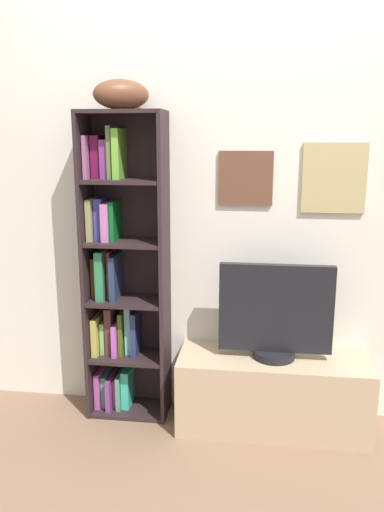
# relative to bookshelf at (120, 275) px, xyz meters

# --- Properties ---
(back_wall) EXTENTS (4.80, 0.08, 2.35)m
(back_wall) POSITION_rel_bookshelf_xyz_m (0.61, 0.13, 0.37)
(back_wall) COLOR silver
(back_wall) RESTS_ON ground
(bookshelf) EXTENTS (0.45, 0.25, 1.69)m
(bookshelf) POSITION_rel_bookshelf_xyz_m (0.00, 0.00, 0.00)
(bookshelf) COLOR black
(bookshelf) RESTS_ON ground
(football) EXTENTS (0.33, 0.27, 0.15)m
(football) POSITION_rel_bookshelf_xyz_m (0.05, -0.03, 0.96)
(football) COLOR brown
(football) RESTS_ON bookshelf
(tv_stand) EXTENTS (1.02, 0.38, 0.41)m
(tv_stand) POSITION_rel_bookshelf_xyz_m (0.86, -0.09, -0.60)
(tv_stand) COLOR tan
(tv_stand) RESTS_ON ground
(television) EXTENTS (0.59, 0.22, 0.51)m
(television) POSITION_rel_bookshelf_xyz_m (0.86, -0.09, -0.15)
(television) COLOR black
(television) RESTS_ON tv_stand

